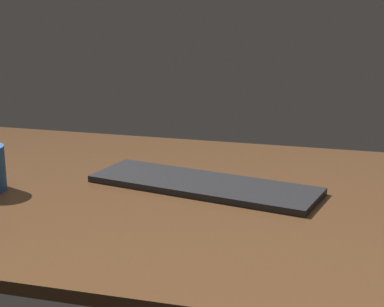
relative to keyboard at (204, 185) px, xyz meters
The scene contains 2 objects.
desk 4.61cm from the keyboard, 108.47° to the right, with size 140.00×84.00×2.00cm, color #4C301C.
keyboard is the anchor object (origin of this frame).
Camera 1 is at (30.44, -109.26, 40.53)cm, focal length 58.45 mm.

